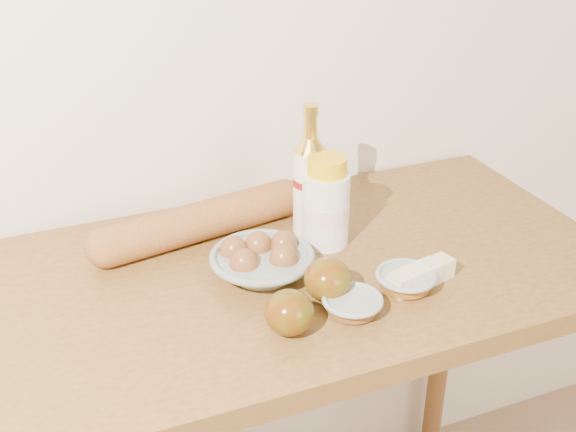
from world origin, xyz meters
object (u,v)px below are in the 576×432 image
(table, at_px, (282,326))
(bourbon_bottle, at_px, (310,182))
(egg_bowl, at_px, (262,260))
(baguette, at_px, (201,221))
(cream_bottle, at_px, (326,204))

(table, height_order, bourbon_bottle, bourbon_bottle)
(table, bearing_deg, egg_bowl, 178.76)
(bourbon_bottle, xyz_separation_m, baguette, (-0.20, 0.05, -0.07))
(bourbon_bottle, height_order, cream_bottle, bourbon_bottle)
(cream_bottle, bearing_deg, bourbon_bottle, 92.80)
(bourbon_bottle, bearing_deg, egg_bowl, -150.35)
(egg_bowl, distance_m, baguette, 0.17)
(table, distance_m, cream_bottle, 0.24)
(bourbon_bottle, xyz_separation_m, cream_bottle, (0.01, -0.05, -0.02))
(egg_bowl, bearing_deg, baguette, 111.60)
(cream_bottle, bearing_deg, egg_bowl, -165.99)
(bourbon_bottle, height_order, baguette, bourbon_bottle)
(table, distance_m, baguette, 0.25)
(egg_bowl, bearing_deg, bourbon_bottle, 38.35)
(baguette, bearing_deg, table, -67.90)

